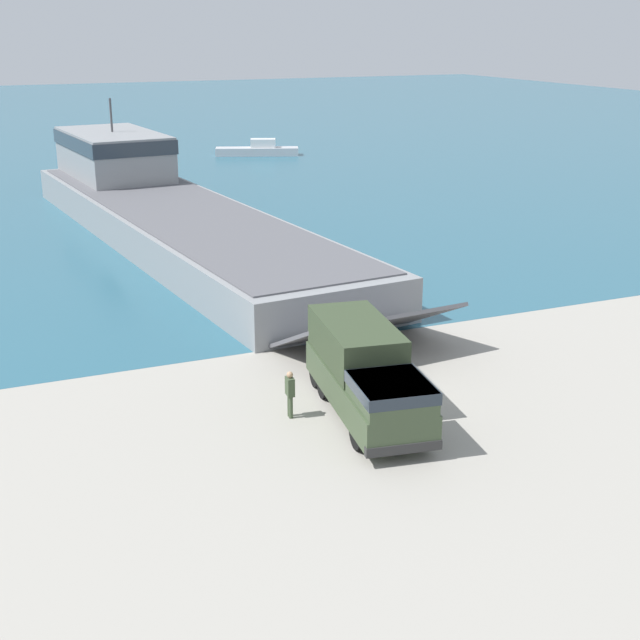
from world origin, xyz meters
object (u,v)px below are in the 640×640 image
at_px(military_truck, 366,373).
at_px(moored_boat_a, 258,150).
at_px(landing_craft, 160,203).
at_px(soldier_on_ramp, 290,391).

height_order(military_truck, moored_boat_a, military_truck).
bearing_deg(moored_boat_a, landing_craft, 171.03).
xyz_separation_m(landing_craft, military_truck, (-0.41, -31.07, -0.39)).
distance_m(landing_craft, military_truck, 31.08).
bearing_deg(landing_craft, military_truck, -96.03).
relative_size(landing_craft, moored_boat_a, 5.18).
distance_m(soldier_on_ramp, moored_boat_a, 64.80).
xyz_separation_m(landing_craft, soldier_on_ramp, (-2.94, -30.32, -0.94)).
bearing_deg(soldier_on_ramp, military_truck, 168.65).
height_order(military_truck, soldier_on_ramp, military_truck).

